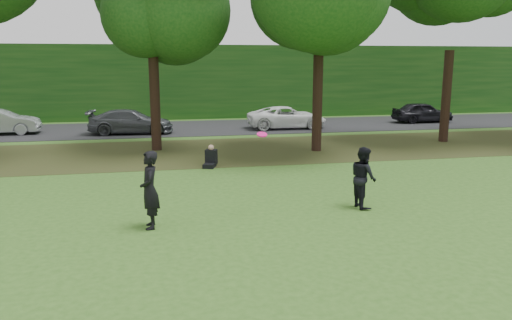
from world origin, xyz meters
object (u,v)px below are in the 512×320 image
(frisbee, at_px, (262,134))
(seated_person, at_px, (211,158))
(player_right, at_px, (363,177))
(player_left, at_px, (150,190))

(frisbee, distance_m, seated_person, 6.45)
(seated_person, bearing_deg, frisbee, -62.89)
(player_right, relative_size, seated_person, 2.03)
(player_left, relative_size, frisbee, 6.84)
(player_left, height_order, player_right, player_left)
(frisbee, bearing_deg, seated_person, 96.21)
(frisbee, relative_size, seated_person, 0.33)
(player_right, bearing_deg, seated_person, 27.29)
(player_left, relative_size, seated_person, 2.27)
(player_left, distance_m, seated_person, 7.14)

